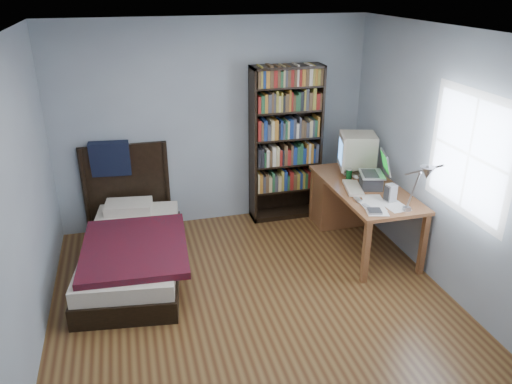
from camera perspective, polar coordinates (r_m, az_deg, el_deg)
The scene contains 14 objects.
room at distance 4.18m, azimuth 0.74°, elevation 0.22°, with size 4.20×4.24×2.50m.
desk at distance 6.22m, azimuth 10.34°, elevation -0.50°, with size 0.75×1.60×0.73m.
crt_monitor at distance 6.03m, azimuth 11.37°, elevation 4.66°, with size 0.52×0.48×0.48m.
laptop at distance 5.68m, azimuth 13.20°, elevation 1.57°, with size 0.41×0.39×0.40m.
desk_lamp at distance 4.67m, azimuth 18.68°, elevation 1.67°, with size 0.25×0.56×0.67m.
keyboard at distance 5.62m, azimuth 11.06°, elevation 0.44°, with size 0.17×0.44×0.03m, color beige.
speaker at distance 5.38m, azimuth 15.15°, elevation -0.10°, with size 0.09×0.09×0.19m, color #99999B.
soda_can at distance 5.86m, azimuth 10.57°, elevation 1.95°, with size 0.07×0.07×0.12m, color #073A10.
mouse at distance 5.93m, azimuth 11.31°, elevation 1.70°, with size 0.06×0.11×0.04m, color silver.
phone_silver at distance 5.34m, azimuth 11.57°, elevation -0.87°, with size 0.05×0.11×0.02m, color silver.
phone_grey at distance 5.22m, azimuth 12.44°, elevation -1.56°, with size 0.04×0.09×0.02m, color #99999B.
external_drive at distance 5.11m, azimuth 13.38°, elevation -2.18°, with size 0.13×0.13×0.03m, color #99999B.
bookshelf at distance 6.24m, azimuth 3.41°, elevation 5.46°, with size 0.88×0.30×1.94m.
bed at distance 5.51m, azimuth -13.99°, elevation -5.97°, with size 1.21×2.10×1.16m.
Camera 1 is at (-1.01, -3.70, 2.90)m, focal length 35.00 mm.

